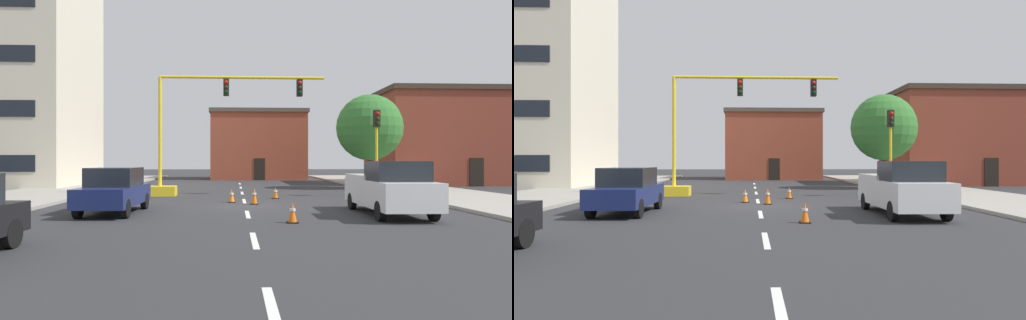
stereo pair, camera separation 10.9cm
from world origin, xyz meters
The scene contains 21 objects.
ground_plane centered at (0.00, 0.00, 0.00)m, with size 160.00×160.00×0.00m, color #2D2D30.
sidewalk_left centered at (-11.58, 8.00, 0.07)m, with size 6.00×56.00×0.14m, color #9E998E.
sidewalk_right centered at (11.58, 8.00, 0.07)m, with size 6.00×56.00×0.14m, color #9E998E.
lane_stripe_seg_0 centered at (0.00, -14.00, 0.00)m, with size 0.16×2.40×0.01m, color silver.
lane_stripe_seg_1 centered at (0.00, -8.50, 0.00)m, with size 0.16×2.40×0.01m, color silver.
lane_stripe_seg_2 centered at (0.00, -3.00, 0.00)m, with size 0.16×2.40×0.01m, color silver.
lane_stripe_seg_3 centered at (0.00, 2.50, 0.00)m, with size 0.16×2.40×0.01m, color silver.
lane_stripe_seg_4 centered at (0.00, 8.00, 0.00)m, with size 0.16×2.40×0.01m, color silver.
lane_stripe_seg_5 centered at (0.00, 13.50, 0.00)m, with size 0.16×2.40×0.01m, color silver.
lane_stripe_seg_6 centered at (0.00, 19.00, 0.00)m, with size 0.16×2.40×0.01m, color silver.
building_brick_center centered at (2.07, 29.49, 3.65)m, with size 10.13×7.88×7.28m.
building_row_right centered at (18.10, 18.32, 3.94)m, with size 12.97×8.70×7.87m.
traffic_signal_gantry centered at (-3.31, 6.09, 2.32)m, with size 10.27×1.20×6.83m.
traffic_light_pole_right centered at (7.41, 4.92, 3.53)m, with size 0.32×0.47×4.80m.
tree_right_mid centered at (9.09, 11.89, 4.33)m, with size 4.67×4.67×6.67m.
pickup_truck_white centered at (5.24, -3.40, 0.97)m, with size 2.05×5.41×1.99m.
sedan_navy_near_left centered at (-5.07, -2.37, 0.89)m, with size 1.95×4.54×1.74m.
traffic_cone_roadside_a centered at (0.42, 0.84, 0.37)m, with size 0.36×0.36×0.76m.
traffic_cone_roadside_b centered at (-0.62, 1.81, 0.31)m, with size 0.36×0.36×0.64m.
traffic_cone_roadside_c centered at (1.67, 3.88, 0.30)m, with size 0.36×0.36×0.61m.
traffic_cone_roadside_d centered at (1.38, -5.40, 0.33)m, with size 0.36×0.36×0.67m.
Camera 2 is at (-0.41, -20.06, 2.03)m, focal length 32.10 mm.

